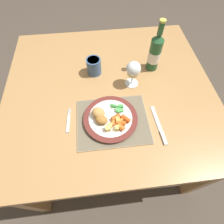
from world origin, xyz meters
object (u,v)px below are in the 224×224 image
table_knife (160,128)px  drinking_cup (94,66)px  fork (68,122)px  bottle (155,52)px  dining_table (109,96)px  wine_glass (133,70)px  dinner_plate (110,118)px

table_knife → drinking_cup: drinking_cup is taller
fork → bottle: size_ratio=0.45×
bottle → drinking_cup: (-0.35, -0.00, -0.06)m
fork → bottle: bearing=33.5°
dining_table → wine_glass: size_ratio=7.71×
dining_table → dinner_plate: 0.24m
table_knife → wine_glass: size_ratio=1.44×
wine_glass → drinking_cup: bearing=151.3°
dinner_plate → table_knife: bearing=-17.3°
fork → wine_glass: 0.43m
dinner_plate → bottle: 0.46m
fork → table_knife: (0.44, -0.08, 0.00)m
table_knife → bottle: bearing=82.2°
fork → drinking_cup: 0.37m
bottle → dinner_plate: bearing=-130.3°
wine_glass → bottle: bearing=38.3°
fork → bottle: 0.61m
dining_table → fork: 0.32m
wine_glass → drinking_cup: 0.24m
dinner_plate → bottle: (0.29, 0.34, 0.10)m
fork → dining_table: bearing=42.3°
fork → drinking_cup: drinking_cup is taller
dining_table → bottle: (0.27, 0.12, 0.20)m
fork → dinner_plate: bearing=-3.3°
wine_glass → bottle: (0.14, 0.11, 0.01)m
dinner_plate → wine_glass: (0.15, 0.23, 0.09)m
bottle → table_knife: bearing=-97.8°
dining_table → dinner_plate: (-0.02, -0.22, 0.10)m
drinking_cup → dinner_plate: bearing=-80.3°
wine_glass → dining_table: bearing=-175.1°
dinner_plate → bottle: size_ratio=0.89×
dinner_plate → table_knife: (0.23, -0.07, -0.01)m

